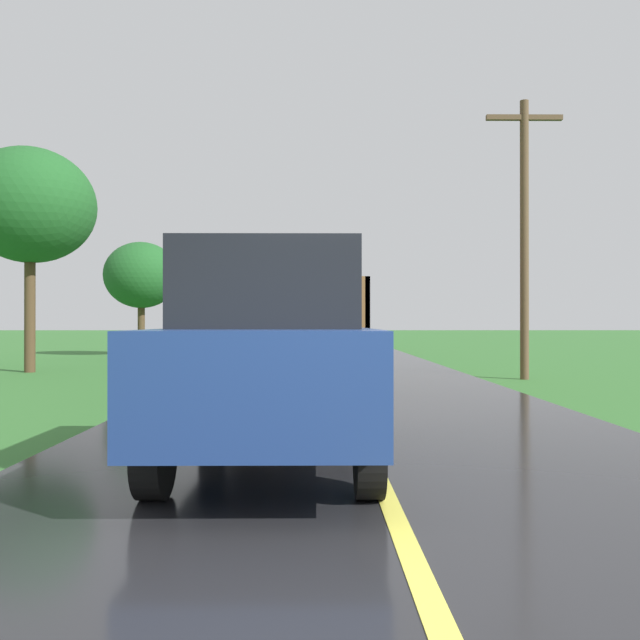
# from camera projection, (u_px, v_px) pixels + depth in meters

# --- Properties ---
(ground_plane) EXTENTS (200.00, 200.00, 0.00)m
(ground_plane) POSITION_uv_depth(u_px,v_px,m) (438.00, 640.00, 2.66)
(ground_plane) COLOR #336B2D
(road_surface) EXTENTS (6.40, 120.00, 0.08)m
(road_surface) POSITION_uv_depth(u_px,v_px,m) (438.00, 630.00, 2.66)
(road_surface) COLOR #232326
(road_surface) RESTS_ON ground
(centre_line) EXTENTS (0.14, 108.00, 0.01)m
(centre_line) POSITION_uv_depth(u_px,v_px,m) (438.00, 620.00, 2.66)
(centre_line) COLOR #E0D64C
(centre_line) RESTS_ON road_surface
(banana_truck_near) EXTENTS (2.38, 5.82, 2.80)m
(banana_truck_near) POSITION_uv_depth(u_px,v_px,m) (303.00, 317.00, 13.70)
(banana_truck_near) COLOR #2D2D30
(banana_truck_near) RESTS_ON road_surface
(banana_truck_far) EXTENTS (2.38, 5.81, 2.80)m
(banana_truck_far) POSITION_uv_depth(u_px,v_px,m) (315.00, 319.00, 27.41)
(banana_truck_far) COLOR #2D2D30
(banana_truck_far) RESTS_ON road_surface
(utility_pole_roadside) EXTENTS (1.79, 0.20, 6.57)m
(utility_pole_roadside) POSITION_uv_depth(u_px,v_px,m) (524.00, 229.00, 14.76)
(utility_pole_roadside) COLOR brown
(utility_pole_roadside) RESTS_ON ground
(roadside_tree_near_left) EXTENTS (3.43, 3.43, 6.03)m
(roadside_tree_near_left) POSITION_uv_depth(u_px,v_px,m) (30.00, 206.00, 16.84)
(roadside_tree_near_left) COLOR #4C3823
(roadside_tree_near_left) RESTS_ON ground
(roadside_tree_mid_right) EXTENTS (2.93, 2.93, 4.54)m
(roadside_tree_mid_right) POSITION_uv_depth(u_px,v_px,m) (141.00, 275.00, 25.04)
(roadside_tree_mid_right) COLOR #4C3823
(roadside_tree_mid_right) RESTS_ON ground
(following_car) EXTENTS (1.74, 4.10, 1.92)m
(following_car) POSITION_uv_depth(u_px,v_px,m) (273.00, 353.00, 5.72)
(following_car) COLOR navy
(following_car) RESTS_ON road_surface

